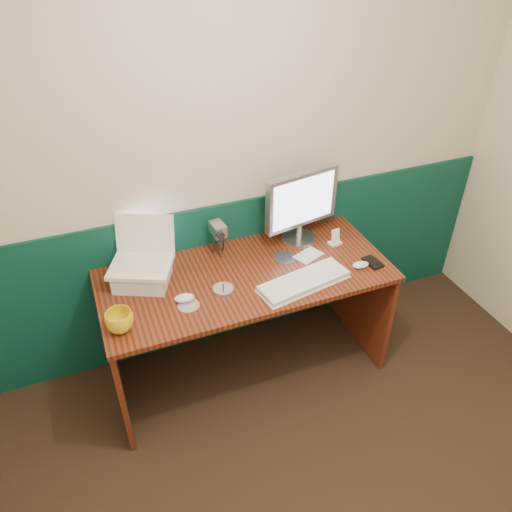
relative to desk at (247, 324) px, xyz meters
name	(u,v)px	position (x,y,z in m)	size (l,w,h in m)	color
back_wall	(230,162)	(0.05, 0.37, 0.88)	(3.50, 0.04, 2.50)	beige
wainscot	(234,271)	(0.05, 0.36, 0.12)	(3.48, 0.02, 1.00)	#08352E
desk	(247,324)	(0.00, 0.00, 0.00)	(1.60, 0.70, 0.75)	#37170A
laptop_riser	(142,275)	(-0.54, 0.13, 0.42)	(0.27, 0.23, 0.10)	silver
laptop	(138,248)	(-0.54, 0.13, 0.60)	(0.32, 0.24, 0.26)	white
monitor	(301,206)	(0.42, 0.20, 0.61)	(0.47, 0.13, 0.47)	#A7A7AC
keyboard	(304,282)	(0.26, -0.20, 0.39)	(0.50, 0.17, 0.03)	white
mouse_right	(361,265)	(0.62, -0.18, 0.39)	(0.10, 0.06, 0.03)	white
mouse_left	(184,298)	(-0.37, -0.09, 0.39)	(0.10, 0.06, 0.03)	white
mug	(120,321)	(-0.71, -0.19, 0.43)	(0.13, 0.13, 0.11)	gold
camcorder	(218,239)	(-0.08, 0.24, 0.48)	(0.09, 0.13, 0.20)	#A9A9AE
cd_spindle	(223,290)	(-0.16, -0.10, 0.39)	(0.11, 0.11, 0.02)	silver
cd_loose_a	(188,305)	(-0.36, -0.14, 0.38)	(0.11, 0.11, 0.00)	silver
cd_loose_b	(284,257)	(0.26, 0.06, 0.38)	(0.13, 0.13, 0.00)	#B2B8C3
pen	(321,263)	(0.43, -0.07, 0.38)	(0.01, 0.01, 0.14)	black
papers	(308,255)	(0.40, 0.03, 0.38)	(0.16, 0.11, 0.00)	silver
dock	(335,243)	(0.60, 0.08, 0.38)	(0.07, 0.05, 0.01)	silver
music_player	(336,236)	(0.60, 0.08, 0.43)	(0.05, 0.01, 0.09)	white
pda	(373,262)	(0.70, -0.17, 0.38)	(0.07, 0.12, 0.01)	black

